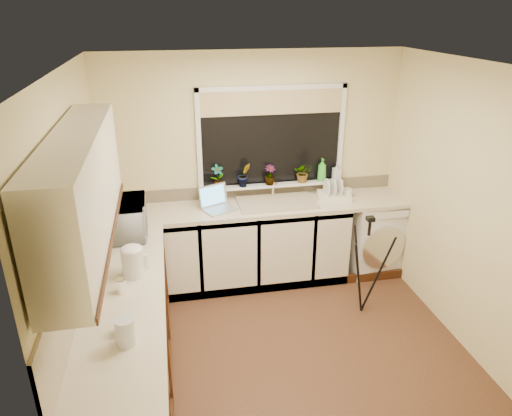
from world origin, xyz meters
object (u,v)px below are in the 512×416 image
Objects in this scene: plant_a at (218,176)px; cup_back at (347,193)px; steel_jar at (121,286)px; microwave at (125,218)px; plant_d at (303,173)px; soap_bottle_clear at (337,172)px; laptop at (217,203)px; washing_machine at (372,233)px; plant_b at (244,175)px; glass_jug at (126,332)px; kettle at (133,262)px; tripod at (366,266)px; dish_rack at (334,196)px; plant_c at (270,175)px; soap_bottle_green at (322,170)px; cup_left at (125,324)px.

plant_a reaches higher than cup_back.
steel_jar is 1.01m from microwave.
soap_bottle_clear is (0.39, 0.00, -0.01)m from plant_d.
laptop is 0.30m from plant_a.
cup_back is (-0.33, 0.03, 0.51)m from washing_machine.
plant_b reaches higher than steel_jar.
glass_jug is at bearing -137.07° from cup_back.
kettle is 2.23m from tripod.
laptop is 1.40m from soap_bottle_clear.
dish_rack is 1.66× the size of plant_d.
plant_c is at bearing -68.34° from microwave.
washing_machine is 7.34× the size of cup_back.
washing_machine is 0.84m from soap_bottle_clear.
plant_d is (0.94, 0.00, -0.02)m from plant_a.
laptop is 1.60× the size of soap_bottle_green.
laptop is at bearing 56.71° from kettle.
plant_d is at bearing 0.70° from plant_b.
cup_left is at bearing -130.43° from plant_d.
plant_b is at bearing 63.30° from glass_jug.
washing_machine is at bearing -24.59° from soap_bottle_clear.
steel_jar is 2.21m from plant_c.
dish_rack is at bearing 30.91° from kettle.
plant_b is (1.11, 1.41, 0.17)m from kettle.
kettle is (-0.79, -1.20, 0.05)m from laptop.
soap_bottle_green reaches higher than dish_rack.
washing_machine is at bearing 38.65° from glass_jug.
plant_d is 0.54m from cup_back.
laptop is 1.02m from plant_d.
steel_jar is 0.41× the size of soap_bottle_green.
plant_d reaches higher than tripod.
dish_rack is 2.87m from cup_left.
plant_d reaches higher than kettle.
washing_machine is 0.83× the size of tripod.
tripod is 1.25m from plant_d.
washing_machine is 2.37× the size of dish_rack.
kettle is (-2.57, -1.23, 0.58)m from washing_machine.
kettle is at bearing -173.86° from microwave.
cup_left is (-1.14, -2.10, -0.23)m from plant_b.
plant_b is at bearing 156.55° from tripod.
dish_rack is (1.29, 0.04, -0.04)m from laptop.
washing_machine is at bearing -23.44° from laptop.
laptop is 1.62m from tripod.
plant_b is 1.17× the size of plant_d.
steel_jar is at bearing -156.32° from washing_machine.
soap_bottle_green is at bearing 132.25° from dish_rack.
dish_rack is at bearing -13.35° from plant_c.
tripod is 5.76× the size of glass_jug.
washing_machine is 3.35× the size of plant_a.
microwave is 2.39m from cup_back.
cup_back is (1.45, 0.06, -0.02)m from laptop.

